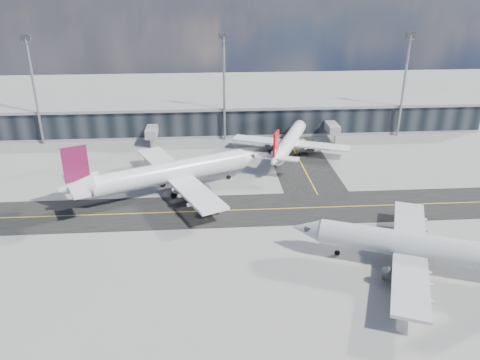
# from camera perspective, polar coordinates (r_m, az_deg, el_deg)

# --- Properties ---
(ground) EXTENTS (300.00, 300.00, 0.00)m
(ground) POSITION_cam_1_polar(r_m,az_deg,el_deg) (88.65, -0.53, -4.88)
(ground) COLOR gray
(ground) RESTS_ON ground
(taxiway_lanes) EXTENTS (180.00, 63.00, 0.03)m
(taxiway_lanes) POSITION_cam_1_polar(r_m,az_deg,el_deg) (98.49, 1.34, -1.84)
(taxiway_lanes) COLOR black
(taxiway_lanes) RESTS_ON ground
(terminal_concourse) EXTENTS (152.00, 19.80, 8.80)m
(terminal_concourse) POSITION_cam_1_polar(r_m,az_deg,el_deg) (138.24, -1.99, 7.48)
(terminal_concourse) COLOR black
(terminal_concourse) RESTS_ON ground
(floodlight_masts) EXTENTS (102.50, 0.70, 28.90)m
(floodlight_masts) POSITION_cam_1_polar(r_m,az_deg,el_deg) (128.74, -1.95, 11.56)
(floodlight_masts) COLOR gray
(floodlight_masts) RESTS_ON ground
(airliner_af) EXTENTS (42.72, 36.86, 13.29)m
(airliner_af) POSITION_cam_1_polar(r_m,az_deg,el_deg) (99.31, -8.66, 0.87)
(airliner_af) COLOR white
(airliner_af) RESTS_ON ground
(airliner_redtail) EXTENTS (29.95, 34.61, 10.66)m
(airliner_redtail) POSITION_cam_1_polar(r_m,az_deg,el_deg) (120.60, 6.00, 4.67)
(airliner_redtail) COLOR white
(airliner_redtail) RESTS_ON ground
(airliner_near) EXTENTS (38.64, 33.42, 11.92)m
(airliner_near) POSITION_cam_1_polar(r_m,az_deg,el_deg) (77.93, 21.28, -7.62)
(airliner_near) COLOR #B9BCBE
(airliner_near) RESTS_ON ground
(baggage_tug) EXTENTS (2.89, 1.65, 1.74)m
(baggage_tug) POSITION_cam_1_polar(r_m,az_deg,el_deg) (90.86, -3.25, -3.55)
(baggage_tug) COLOR yellow
(baggage_tug) RESTS_ON ground
(service_van) EXTENTS (3.97, 6.50, 1.68)m
(service_van) POSITION_cam_1_polar(r_m,az_deg,el_deg) (131.12, 7.16, 4.92)
(service_van) COLOR white
(service_van) RESTS_ON ground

